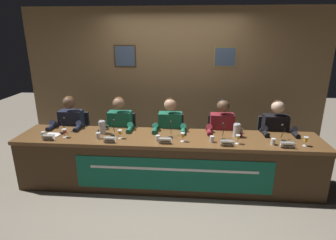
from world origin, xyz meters
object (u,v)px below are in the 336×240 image
(microphone_center, at_px, (171,132))
(juice_glass_right, at_px, (238,138))
(juice_glass_left, at_px, (120,133))
(juice_glass_far_right, at_px, (306,140))
(water_cup_center, at_px, (158,139))
(microphone_left, at_px, (113,130))
(microphone_far_right, at_px, (283,136))
(nameplate_center, at_px, (165,141))
(microphone_right, at_px, (223,134))
(water_cup_far_right, at_px, (273,142))
(panelist_far_left, at_px, (70,128))
(nameplate_far_right, at_px, (288,145))
(microphone_far_left, at_px, (62,128))
(panelist_left, at_px, (119,130))
(panelist_far_right, at_px, (276,134))
(panelist_center, at_px, (170,131))
(chair_center, at_px, (171,143))
(document_stack_far_left, at_px, (53,135))
(water_pitcher_right_side, at_px, (237,130))
(nameplate_left, at_px, (109,140))
(water_cup_left, at_px, (98,136))
(conference_table, at_px, (168,155))
(juice_glass_far_left, at_px, (64,132))
(water_pitcher_left_side, at_px, (102,127))
(water_cup_far_left, at_px, (43,135))
(chair_far_left, at_px, (77,140))
(chair_left, at_px, (123,141))
(juice_glass_center, at_px, (183,136))
(chair_right, at_px, (220,144))
(nameplate_right, at_px, (227,143))
(nameplate_far_left, at_px, (48,137))
(panelist_right, at_px, (222,133))
(chair_far_right, at_px, (270,146))

(microphone_center, xyz_separation_m, juice_glass_right, (0.90, -0.17, 0.01))
(juice_glass_left, relative_size, juice_glass_far_right, 1.00)
(juice_glass_far_right, bearing_deg, water_cup_center, 179.88)
(microphone_left, relative_size, water_cup_center, 2.54)
(microphone_far_right, bearing_deg, nameplate_center, -172.10)
(microphone_right, distance_m, water_cup_far_right, 0.65)
(panelist_far_left, xyz_separation_m, nameplate_far_right, (3.16, -0.63, 0.09))
(microphone_far_left, distance_m, juice_glass_far_right, 3.38)
(panelist_left, relative_size, panelist_far_right, 1.00)
(panelist_center, xyz_separation_m, panelist_far_right, (1.60, 0.00, 0.00))
(chair_center, distance_m, panelist_center, 0.34)
(water_cup_center, bearing_deg, document_stack_far_left, 176.12)
(water_pitcher_right_side, bearing_deg, nameplate_left, -168.23)
(panelist_far_right, xyz_separation_m, water_cup_far_right, (-0.20, -0.53, 0.09))
(water_cup_left, relative_size, water_cup_center, 1.00)
(water_cup_left, distance_m, nameplate_far_right, 2.53)
(water_cup_far_right, bearing_deg, nameplate_left, -177.20)
(panelist_left, relative_size, juice_glass_far_right, 9.78)
(conference_table, height_order, juice_glass_right, juice_glass_right)
(juice_glass_far_left, distance_m, microphone_right, 2.22)
(microphone_center, bearing_deg, water_pitcher_left_side, 176.10)
(microphone_left, distance_m, panelist_center, 0.88)
(water_cup_left, distance_m, juice_glass_right, 1.91)
(water_cup_far_left, bearing_deg, panelist_center, 16.87)
(conference_table, xyz_separation_m, microphone_center, (0.04, 0.11, 0.30))
(water_cup_far_left, xyz_separation_m, panelist_center, (1.75, 0.53, -0.09))
(chair_far_left, bearing_deg, microphone_center, -19.09)
(chair_far_left, bearing_deg, water_cup_left, -47.93)
(chair_far_left, height_order, juice_glass_far_right, chair_far_left)
(chair_left, xyz_separation_m, panelist_left, (0.00, -0.20, 0.28))
(juice_glass_center, bearing_deg, chair_left, 144.63)
(microphone_far_left, xyz_separation_m, document_stack_far_left, (-0.10, -0.10, -0.07))
(water_cup_left, distance_m, water_cup_center, 0.84)
(juice_glass_right, bearing_deg, chair_right, 100.91)
(water_cup_left, height_order, water_cup_far_right, same)
(panelist_center, distance_m, juice_glass_center, 0.58)
(chair_center, relative_size, juice_glass_right, 7.14)
(water_pitcher_left_side, bearing_deg, nameplate_left, -59.27)
(panelist_left, height_order, juice_glass_right, panelist_left)
(chair_right, height_order, nameplate_right, chair_right)
(nameplate_far_right, bearing_deg, microphone_left, 173.73)
(microphone_left, bearing_deg, juice_glass_left, -40.72)
(nameplate_far_left, xyz_separation_m, water_pitcher_right_side, (2.60, 0.35, 0.05))
(panelist_left, bearing_deg, water_cup_center, -38.49)
(conference_table, distance_m, nameplate_far_left, 1.67)
(panelist_far_left, xyz_separation_m, panelist_right, (2.40, 0.00, 0.00))
(juice_glass_far_right, bearing_deg, nameplate_right, -175.21)
(chair_far_right, bearing_deg, juice_glass_center, -152.68)
(panelist_left, bearing_deg, chair_far_left, 166.08)
(nameplate_left, xyz_separation_m, document_stack_far_left, (-0.89, 0.20, -0.03))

